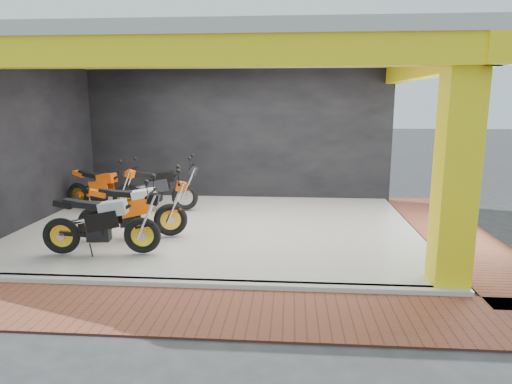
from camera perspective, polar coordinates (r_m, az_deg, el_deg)
ground at (r=7.78m, az=-6.85°, el=-8.79°), size 80.00×80.00×0.00m
showroom_floor at (r=9.64m, az=-4.55°, el=-4.48°), size 8.00×6.00×0.10m
showroom_ceiling at (r=9.33m, az=-4.90°, el=17.02°), size 8.40×6.40×0.20m
back_wall at (r=12.38m, az=-2.43°, el=7.04°), size 8.20×0.20×3.50m
left_wall at (r=10.76m, az=-26.90°, el=5.21°), size 0.20×6.20×3.50m
corner_column at (r=6.86m, az=23.78°, el=2.72°), size 0.50×0.50×3.50m
header_beam_front at (r=6.37m, az=-9.40°, el=16.93°), size 8.40×0.30×0.40m
header_beam_right at (r=9.52m, az=20.48°, el=14.45°), size 0.30×6.40×0.40m
floor_kerb at (r=6.83m, az=-8.55°, el=-11.29°), size 8.00×0.20×0.10m
paver_front at (r=6.15m, az=-10.21°, el=-14.33°), size 9.00×1.40×0.03m
paver_right at (r=10.09m, az=23.58°, el=-4.88°), size 1.40×7.00×0.03m
moto_hero at (r=8.79m, az=-10.69°, el=-1.48°), size 2.25×1.30×1.30m
moto_row_a at (r=7.88m, az=-14.12°, el=-3.17°), size 2.16×0.98×1.28m
moto_row_b at (r=10.86m, az=-8.93°, el=0.93°), size 2.15×0.98×1.28m
moto_row_c at (r=11.03m, az=-16.27°, el=0.66°), size 2.14×1.25×1.23m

